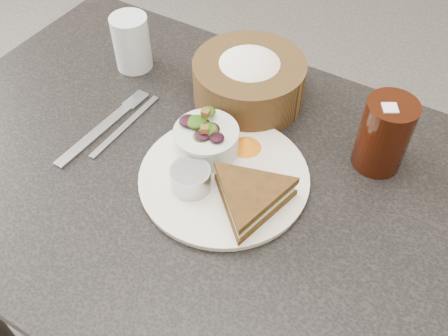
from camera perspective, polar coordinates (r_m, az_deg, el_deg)
dining_table at (r=1.15m, az=-2.98°, el=-12.21°), size 1.00×0.70×0.75m
dinner_plate at (r=0.81m, az=0.00°, el=-1.12°), size 0.27×0.27×0.01m
sandwich at (r=0.75m, az=3.02°, el=-3.33°), size 0.22×0.22×0.04m
salad_bowl at (r=0.82m, az=-2.04°, el=3.59°), size 0.13×0.13×0.06m
dressing_ramekin at (r=0.78m, az=-3.83°, el=-1.20°), size 0.06×0.06×0.04m
orange_wedge at (r=0.84m, az=2.58°, el=2.91°), size 0.07×0.07×0.02m
fork at (r=0.92m, az=-14.09°, el=4.12°), size 0.03×0.20×0.01m
knife at (r=0.92m, az=-11.19°, el=4.76°), size 0.02×0.18×0.00m
bread_basket at (r=0.92m, az=2.88°, el=10.56°), size 0.23×0.23×0.12m
cola_glass at (r=0.83m, az=17.91°, el=3.94°), size 0.10×0.10×0.14m
water_glass at (r=1.02m, az=-10.52°, el=13.93°), size 0.09×0.09×0.11m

